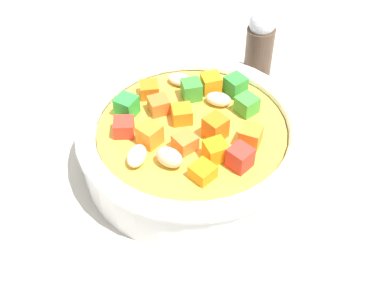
% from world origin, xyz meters
% --- Properties ---
extents(ground_plane, '(1.40, 1.40, 0.02)m').
position_xyz_m(ground_plane, '(0.00, 0.00, -0.01)').
color(ground_plane, '#BAB2A0').
extents(soup_bowl_main, '(0.21, 0.21, 0.07)m').
position_xyz_m(soup_bowl_main, '(-0.00, 0.00, 0.03)').
color(soup_bowl_main, white).
rests_on(soup_bowl_main, ground_plane).
extents(spoon, '(0.19, 0.03, 0.01)m').
position_xyz_m(spoon, '(0.04, 0.14, 0.00)').
color(spoon, silver).
rests_on(spoon, ground_plane).
extents(pepper_shaker, '(0.03, 0.03, 0.08)m').
position_xyz_m(pepper_shaker, '(-0.05, 0.15, 0.04)').
color(pepper_shaker, '#4C3828').
rests_on(pepper_shaker, ground_plane).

